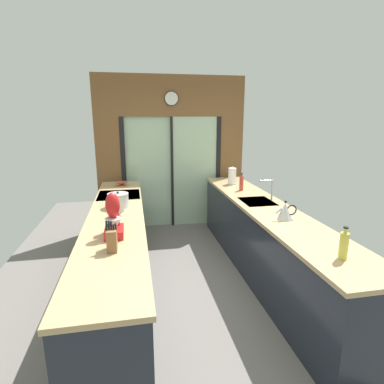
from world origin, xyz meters
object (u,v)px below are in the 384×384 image
Objects in this scene: paper_towel_roll at (232,176)px; mixing_bowl_far at (121,184)px; stand_mixer at (114,219)px; oven_range at (121,225)px; mixing_bowl_near at (117,214)px; soap_bottle_near at (344,245)px; kettle at (285,211)px; knife_block at (112,239)px; stock_pot at (118,200)px; soap_bottle_far at (241,183)px.

mixing_bowl_far is at bearing 172.94° from paper_towel_roll.
stand_mixer is at bearing -90.00° from mixing_bowl_far.
oven_range is 2.19× the size of stand_mixer.
mixing_bowl_near is 0.61× the size of soap_bottle_near.
kettle is at bearing -13.71° from mixing_bowl_near.
kettle is at bearing 89.86° from soap_bottle_near.
knife_block is at bearing 164.38° from soap_bottle_near.
stock_pot reaches higher than oven_range.
mixing_bowl_near is 0.82× the size of mixing_bowl_far.
kettle is (1.78, 0.13, -0.07)m from stand_mixer.
mixing_bowl_near is 0.38m from stock_pot.
stand_mixer is 1.42× the size of paper_towel_roll.
mixing_bowl_far is at bearing 90.00° from knife_block.
kettle reaches higher than mixing_bowl_far.
stand_mixer is (0.02, -1.58, 0.63)m from oven_range.
knife_block reaches higher than mixing_bowl_far.
mixing_bowl_near is at bearing 90.00° from stand_mixer.
kettle is 0.95× the size of soap_bottle_far.
soap_bottle_near is at bearing -53.22° from oven_range.
soap_bottle_near is at bearing -90.14° from kettle.
mixing_bowl_near is 0.39× the size of stand_mixer.
stock_pot is 2.04m from paper_towel_roll.
soap_bottle_near is 2.77m from paper_towel_roll.
stock_pot is (0.00, 1.27, -0.01)m from knife_block.
soap_bottle_far is (1.78, 1.83, 0.02)m from knife_block.
oven_range is 1.89m from soap_bottle_far.
knife_block is at bearing -90.01° from stock_pot.
knife_block is 1.85m from soap_bottle_near.
soap_bottle_far is at bearing 27.73° from mixing_bowl_near.
soap_bottle_near is at bearing -90.00° from soap_bottle_far.
soap_bottle_far is at bearing -20.49° from mixing_bowl_far.
oven_range is 1.93m from paper_towel_roll.
soap_bottle_far is (1.78, 1.50, -0.05)m from stand_mixer.
oven_range is 0.77m from mixing_bowl_far.
soap_bottle_far is (1.80, -0.08, 0.58)m from oven_range.
oven_range is 5.66× the size of mixing_bowl_near.
oven_range is at bearing -168.48° from paper_towel_roll.
stock_pot is 0.96× the size of soap_bottle_far.
oven_range is 3.06m from soap_bottle_near.
knife_block is at bearing -90.03° from stand_mixer.
oven_range is at bearing 141.18° from kettle.
oven_range is at bearing 90.67° from stand_mixer.
soap_bottle_far reaches higher than kettle.
stand_mixer is 0.95m from stock_pot.
mixing_bowl_near is 0.58m from stand_mixer.
paper_towel_roll is (1.78, 1.38, 0.10)m from mixing_bowl_near.
oven_range is 4.66× the size of mixing_bowl_far.
soap_bottle_far reaches higher than mixing_bowl_near.
stand_mixer is at bearing 89.97° from knife_block.
stand_mixer is at bearing -139.79° from soap_bottle_far.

